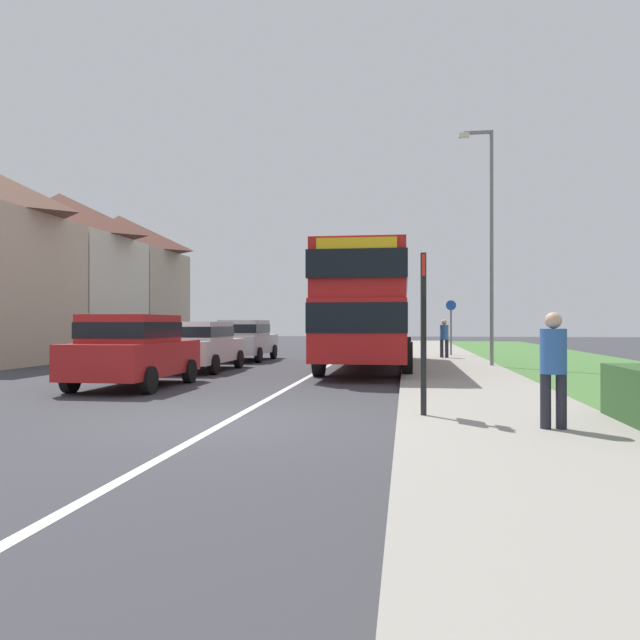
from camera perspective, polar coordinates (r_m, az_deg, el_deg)
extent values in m
plane|color=#38383D|center=(9.47, -8.95, -9.55)|extent=(120.00, 120.00, 0.00)
cube|color=silver|center=(17.23, -1.10, -5.35)|extent=(0.14, 60.00, 0.01)
cube|color=gray|center=(15.08, 13.68, -5.85)|extent=(3.20, 68.00, 0.12)
cube|color=red|center=(20.01, 4.58, -0.85)|extent=(2.50, 10.09, 1.65)
cube|color=red|center=(20.05, 4.58, 3.72)|extent=(2.45, 9.89, 1.55)
cube|color=black|center=(20.00, 4.58, 0.09)|extent=(2.53, 10.14, 0.76)
cube|color=black|center=(20.06, 4.58, 3.94)|extent=(2.53, 10.14, 0.72)
cube|color=gold|center=(15.14, 3.42, 6.91)|extent=(2.00, 0.08, 0.44)
cylinder|color=black|center=(23.25, 1.98, -2.81)|extent=(0.30, 1.00, 1.00)
cylinder|color=black|center=(23.12, 8.16, -2.82)|extent=(0.30, 1.00, 1.00)
cylinder|color=black|center=(17.40, -0.09, -3.66)|extent=(0.30, 1.00, 1.00)
cylinder|color=black|center=(17.22, 8.19, -3.69)|extent=(0.30, 1.00, 1.00)
cube|color=#B21E1E|center=(15.00, -17.01, -3.47)|extent=(1.84, 3.98, 0.78)
cube|color=#B21E1E|center=(14.80, -17.34, -0.77)|extent=(1.62, 2.19, 0.64)
cube|color=black|center=(14.80, -17.34, -0.89)|extent=(1.65, 2.21, 0.36)
cylinder|color=black|center=(16.53, -18.04, -4.52)|extent=(0.20, 0.60, 0.60)
cylinder|color=black|center=(15.82, -12.15, -4.72)|extent=(0.20, 0.60, 0.60)
cylinder|color=black|center=(14.36, -22.38, -5.16)|extent=(0.20, 0.60, 0.60)
cylinder|color=black|center=(13.54, -15.77, -5.46)|extent=(0.20, 0.60, 0.60)
cube|color=silver|center=(19.72, -11.07, -2.83)|extent=(1.74, 4.35, 0.70)
cube|color=silver|center=(19.49, -11.28, -0.99)|extent=(1.53, 2.39, 0.57)
cube|color=black|center=(19.50, -11.28, -1.08)|extent=(1.57, 2.41, 0.32)
cylinder|color=black|center=(21.29, -12.06, -3.57)|extent=(0.20, 0.60, 0.60)
cylinder|color=black|center=(20.77, -7.62, -3.66)|extent=(0.20, 0.60, 0.60)
cylinder|color=black|center=(18.79, -14.89, -4.01)|extent=(0.20, 0.60, 0.60)
cylinder|color=black|center=(18.19, -9.92, -4.14)|extent=(0.20, 0.60, 0.60)
cube|color=#B7B7BC|center=(24.80, -6.97, -2.26)|extent=(1.74, 4.29, 0.73)
cube|color=#B7B7BC|center=(24.58, -7.09, -0.72)|extent=(1.53, 2.36, 0.60)
cube|color=black|center=(24.58, -7.09, -0.79)|extent=(1.57, 2.38, 0.34)
cylinder|color=black|center=(26.32, -8.01, -2.94)|extent=(0.20, 0.60, 0.60)
cylinder|color=black|center=(25.90, -4.38, -2.99)|extent=(0.20, 0.60, 0.60)
cylinder|color=black|center=(23.78, -9.79, -3.23)|extent=(0.20, 0.60, 0.60)
cylinder|color=black|center=(23.32, -5.79, -3.29)|extent=(0.20, 0.60, 0.60)
cylinder|color=#23232D|center=(8.70, 20.40, -7.54)|extent=(0.14, 0.14, 0.85)
cylinder|color=#23232D|center=(8.74, 21.69, -7.50)|extent=(0.14, 0.14, 0.85)
cylinder|color=#2D599E|center=(8.65, 21.04, -2.76)|extent=(0.34, 0.34, 0.60)
sphere|color=tan|center=(8.65, 21.03, -0.04)|extent=(0.22, 0.22, 0.22)
cylinder|color=#23232D|center=(25.20, 11.35, -2.78)|extent=(0.14, 0.14, 0.85)
cylinder|color=#23232D|center=(25.21, 11.80, -2.77)|extent=(0.14, 0.14, 0.85)
cylinder|color=#2D599E|center=(25.18, 11.57, -1.13)|extent=(0.34, 0.34, 0.60)
sphere|color=tan|center=(25.18, 11.57, -0.19)|extent=(0.22, 0.22, 0.22)
cylinder|color=black|center=(9.41, 9.68, -1.66)|extent=(0.09, 0.09, 2.60)
cube|color=red|center=(9.45, 9.68, 5.03)|extent=(0.04, 0.44, 0.32)
cube|color=black|center=(9.43, 9.68, -0.13)|extent=(0.06, 0.52, 0.68)
cylinder|color=slate|center=(27.21, 12.19, -1.27)|extent=(0.08, 0.08, 2.10)
cylinder|color=blue|center=(27.21, 12.19, 1.36)|extent=(0.44, 0.03, 0.44)
cylinder|color=slate|center=(21.09, 15.80, 6.37)|extent=(0.12, 0.12, 7.93)
cube|color=slate|center=(21.84, 14.56, 16.65)|extent=(0.90, 0.10, 0.10)
cube|color=silver|center=(21.78, 13.34, 16.50)|extent=(0.36, 0.20, 0.14)
cube|color=beige|center=(30.81, -23.28, 2.03)|extent=(6.25, 5.82, 5.50)
pyramid|color=brown|center=(31.19, -23.27, 9.00)|extent=(6.25, 5.82, 2.07)
cube|color=tan|center=(36.01, -18.36, 1.69)|extent=(6.25, 5.82, 5.50)
pyramid|color=brown|center=(36.33, -18.35, 7.67)|extent=(6.25, 5.82, 2.07)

